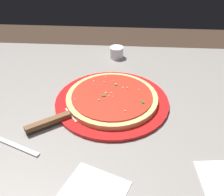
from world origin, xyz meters
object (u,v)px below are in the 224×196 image
at_px(serving_plate, 112,102).
at_px(cup_small_sauce, 117,52).
at_px(fork, 6,142).
at_px(pizza, 112,98).
at_px(pizza_server, 62,117).

xyz_separation_m(serving_plate, cup_small_sauce, (-0.00, 0.30, 0.02)).
distance_m(cup_small_sauce, fork, 0.56).
xyz_separation_m(cup_small_sauce, fork, (-0.26, -0.49, -0.02)).
relative_size(serving_plate, pizza, 1.25).
relative_size(pizza_server, cup_small_sauce, 3.86).
distance_m(pizza, pizza_server, 0.16).
bearing_deg(cup_small_sauce, pizza_server, -108.22).
bearing_deg(cup_small_sauce, fork, -117.83).
bearing_deg(fork, pizza_server, 35.56).
distance_m(serving_plate, cup_small_sauce, 0.31).
relative_size(serving_plate, fork, 1.94).
height_order(pizza_server, cup_small_sauce, cup_small_sauce).
bearing_deg(serving_plate, pizza_server, -144.39).
xyz_separation_m(pizza_server, fork, (-0.13, -0.09, -0.01)).
bearing_deg(fork, pizza, 35.59).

